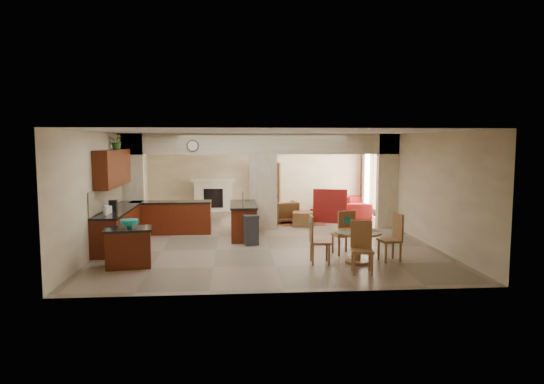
{
  "coord_description": "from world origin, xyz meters",
  "views": [
    {
      "loc": [
        -0.85,
        -13.01,
        2.58
      ],
      "look_at": [
        0.21,
        0.3,
        1.18
      ],
      "focal_mm": 32.0,
      "sensor_mm": 36.0,
      "label": 1
    }
  ],
  "objects": [
    {
      "name": "window_a",
      "position": [
        3.97,
        2.3,
        1.2
      ],
      "size": [
        0.02,
        0.9,
        1.9
      ],
      "primitive_type": "cube",
      "color": "white",
      "rests_on": "wall_right"
    },
    {
      "name": "fruit_bowl",
      "position": [
        1.79,
        -3.08,
        0.77
      ],
      "size": [
        0.34,
        0.34,
        0.18
      ],
      "primitive_type": "cylinder",
      "color": "#5CB727",
      "rests_on": "dining_table"
    },
    {
      "name": "drape_b_right",
      "position": [
        3.93,
        4.6,
        1.2
      ],
      "size": [
        0.1,
        0.28,
        2.3
      ],
      "primitive_type": "cube",
      "color": "#402119",
      "rests_on": "wall_right"
    },
    {
      "name": "trash_can",
      "position": [
        -0.43,
        -1.13,
        0.35
      ],
      "size": [
        0.38,
        0.35,
        0.69
      ],
      "primitive_type": "cube",
      "rotation": [
        0.0,
        0.0,
        0.24
      ],
      "color": "#2C2C2F",
      "rests_on": "floor"
    },
    {
      "name": "wall_left",
      "position": [
        -4.0,
        0.0,
        1.4
      ],
      "size": [
        0.0,
        10.0,
        10.0
      ],
      "primitive_type": "plane",
      "rotation": [
        1.57,
        0.0,
        1.57
      ],
      "color": "beige",
      "rests_on": "floor"
    },
    {
      "name": "chaise",
      "position": [
        2.19,
        2.37,
        0.21
      ],
      "size": [
        1.27,
        1.13,
        0.43
      ],
      "primitive_type": "cube",
      "rotation": [
        0.0,
        0.0,
        -0.28
      ],
      "color": "maroon",
      "rests_on": "floor"
    },
    {
      "name": "sofa",
      "position": [
        3.3,
        3.65,
        0.38
      ],
      "size": [
        2.69,
        1.29,
        0.76
      ],
      "primitive_type": "imported",
      "rotation": [
        0.0,
        0.0,
        1.46
      ],
      "color": "maroon",
      "rests_on": "floor"
    },
    {
      "name": "chair_east",
      "position": [
        2.58,
        -2.97,
        0.55
      ],
      "size": [
        0.48,
        0.48,
        1.02
      ],
      "rotation": [
        0.0,
        0.0,
        4.87
      ],
      "color": "olive",
      "rests_on": "floor"
    },
    {
      "name": "shelving_unit",
      "position": [
        0.35,
        4.82,
        0.9
      ],
      "size": [
        1.0,
        0.32,
        1.8
      ],
      "primitive_type": "cube",
      "color": "olive",
      "rests_on": "floor"
    },
    {
      "name": "teal_bowl",
      "position": [
        -2.99,
        -3.02,
        0.89
      ],
      "size": [
        0.37,
        0.37,
        0.17
      ],
      "primitive_type": "cylinder",
      "color": "teal",
      "rests_on": "kitchen_island"
    },
    {
      "name": "armchair",
      "position": [
        0.77,
        2.17,
        0.34
      ],
      "size": [
        0.88,
        0.89,
        0.69
      ],
      "primitive_type": "imported",
      "rotation": [
        0.0,
        0.0,
        3.35
      ],
      "color": "maroon",
      "rests_on": "floor"
    },
    {
      "name": "ottoman",
      "position": [
        1.25,
        1.5,
        0.22
      ],
      "size": [
        0.69,
        0.69,
        0.43
      ],
      "primitive_type": "cube",
      "rotation": [
        0.0,
        0.0,
        -0.19
      ],
      "color": "maroon",
      "rests_on": "floor"
    },
    {
      "name": "chair_west",
      "position": [
        0.88,
        -3.05,
        0.55
      ],
      "size": [
        0.44,
        0.44,
        1.02
      ],
      "rotation": [
        0.0,
        0.0,
        1.53
      ],
      "color": "olive",
      "rests_on": "floor"
    },
    {
      "name": "fireplace",
      "position": [
        -1.6,
        4.83,
        0.61
      ],
      "size": [
        1.6,
        0.35,
        1.2
      ],
      "color": "white",
      "rests_on": "floor"
    },
    {
      "name": "plant",
      "position": [
        -3.82,
        -0.3,
        2.58
      ],
      "size": [
        0.46,
        0.43,
        0.42
      ],
      "primitive_type": "imported",
      "rotation": [
        0.0,
        0.0,
        -0.31
      ],
      "color": "#1F4C14",
      "rests_on": "upper_cabinets"
    },
    {
      "name": "chair_south",
      "position": [
        1.65,
        -3.83,
        0.55
      ],
      "size": [
        0.47,
        0.47,
        1.02
      ],
      "rotation": [
        0.0,
        0.0,
        -0.14
      ],
      "color": "olive",
      "rests_on": "floor"
    },
    {
      "name": "window_b",
      "position": [
        3.97,
        4.0,
        1.2
      ],
      "size": [
        0.02,
        0.9,
        1.9
      ],
      "primitive_type": "cube",
      "color": "white",
      "rests_on": "wall_right"
    },
    {
      "name": "glazed_door",
      "position": [
        3.97,
        3.15,
        1.05
      ],
      "size": [
        0.02,
        0.7,
        2.1
      ],
      "primitive_type": "cube",
      "color": "white",
      "rests_on": "wall_right"
    },
    {
      "name": "partition_center_pier",
      "position": [
        0.0,
        1.0,
        1.1
      ],
      "size": [
        0.8,
        0.25,
        2.2
      ],
      "primitive_type": "cube",
      "color": "beige",
      "rests_on": "floor"
    },
    {
      "name": "kitchen_island",
      "position": [
        -3.02,
        -3.02,
        0.41
      ],
      "size": [
        1.02,
        0.8,
        0.81
      ],
      "rotation": [
        0.0,
        0.0,
        0.15
      ],
      "color": "#430D07",
      "rests_on": "floor"
    },
    {
      "name": "partition_header",
      "position": [
        0.0,
        1.0,
        2.5
      ],
      "size": [
        8.0,
        0.25,
        0.6
      ],
      "primitive_type": "cube",
      "color": "beige",
      "rests_on": "partition_center_pier"
    },
    {
      "name": "partition_left_pier",
      "position": [
        -3.7,
        1.0,
        1.4
      ],
      "size": [
        0.6,
        0.25,
        2.8
      ],
      "primitive_type": "cube",
      "color": "beige",
      "rests_on": "floor"
    },
    {
      "name": "floor",
      "position": [
        0.0,
        0.0,
        0.0
      ],
      "size": [
        10.0,
        10.0,
        0.0
      ],
      "primitive_type": "plane",
      "color": "#846F5B",
      "rests_on": "ground"
    },
    {
      "name": "kitchen_counter",
      "position": [
        -3.26,
        -0.25,
        0.46
      ],
      "size": [
        2.52,
        3.29,
        1.48
      ],
      "color": "#430D07",
      "rests_on": "floor"
    },
    {
      "name": "rug",
      "position": [
        1.2,
        2.1,
        0.01
      ],
      "size": [
        1.6,
        1.3,
        0.01
      ],
      "primitive_type": "cube",
      "color": "brown",
      "rests_on": "floor"
    },
    {
      "name": "partition_right_pier",
      "position": [
        3.7,
        1.0,
        1.4
      ],
      "size": [
        0.6,
        0.25,
        2.8
      ],
      "primitive_type": "cube",
      "color": "beige",
      "rests_on": "floor"
    },
    {
      "name": "chair_north",
      "position": [
        1.64,
        -2.35,
        0.55
      ],
      "size": [
        0.5,
        0.5,
        1.02
      ],
      "rotation": [
        0.0,
        0.0,
        3.36
      ],
      "color": "olive",
      "rests_on": "floor"
    },
    {
      "name": "wall_back",
      "position": [
        0.0,
        5.0,
        1.4
      ],
      "size": [
        8.0,
        0.0,
        8.0
      ],
      "primitive_type": "plane",
      "rotation": [
        1.57,
        0.0,
        0.0
      ],
      "color": "beige",
      "rests_on": "floor"
    },
    {
      "name": "dining_table",
      "position": [
        1.76,
        -3.1,
        0.46
      ],
      "size": [
        1.0,
        1.0,
        0.68
      ],
      "color": "olive",
      "rests_on": "floor"
    },
    {
      "name": "wall_clock",
      "position": [
        -2.0,
        0.85,
        2.45
      ],
      "size": [
        0.34,
        0.03,
        0.34
      ],
      "primitive_type": "cylinder",
      "rotation": [
        1.57,
        0.0,
        0.0
      ],
      "color": "#483118",
      "rests_on": "partition_header"
    },
    {
      "name": "peninsula",
      "position": [
        -0.6,
        -0.11,
        0.46
      ],
      "size": [
        0.7,
        1.85,
        0.91
      ],
      "color": "#430D07",
      "rests_on": "floor"
    },
    {
      "name": "drape_a_left",
      "position": [
        3.93,
        1.7,
        1.2
      ],
      "size": [
        0.1,
        0.28,
        2.3
      ],
      "primitive_type": "cube",
      "color": "#402119",
      "rests_on": "wall_right"
    },
    {
      "name": "wall_front",
      "position": [
        0.0,
        -5.0,
        1.4
      ],
      "size": [
        8.0,
        0.0,
        8.0
      ],
      "primitive_type": "plane",
      "rotation": [
        -1.57,
        0.0,
        0.0
      ],
      "color": "beige",
      "rests_on": "floor"
    },
    {
      "name": "upper_cabinets",
      "position": [
        -3.82,
        -0.8,
        1.92
      ],
      "size": [
        0.35,
        2.4,
        0.9
      ],
      "primitive_type": "cube",
      "color": "#430D07",
      "rests_on": "wall_left"
    },
    {
      "name": "wall_right",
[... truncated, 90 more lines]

